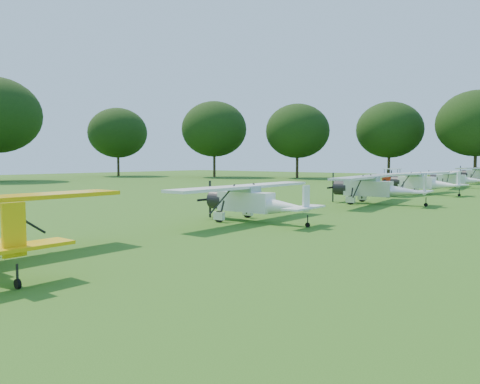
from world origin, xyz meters
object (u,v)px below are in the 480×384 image
at_px(aircraft_4, 375,186).
at_px(golf_cart, 392,178).
at_px(aircraft_5, 422,181).
at_px(aircraft_3, 253,199).
at_px(aircraft_6, 456,178).

bearing_deg(aircraft_4, golf_cart, 102.74).
height_order(aircraft_5, golf_cart, aircraft_5).
xyz_separation_m(aircraft_4, aircraft_5, (-0.59, 11.16, -0.03)).
xyz_separation_m(aircraft_3, aircraft_6, (-0.23, 35.53, -0.04)).
relative_size(aircraft_4, aircraft_5, 1.02).
height_order(aircraft_4, golf_cart, aircraft_4).
relative_size(aircraft_5, aircraft_6, 1.10).
distance_m(aircraft_4, golf_cart, 30.80).
xyz_separation_m(aircraft_4, aircraft_6, (-1.01, 23.02, -0.13)).
bearing_deg(aircraft_3, golf_cart, 101.31).
bearing_deg(aircraft_3, aircraft_4, 84.68).
height_order(aircraft_4, aircraft_6, aircraft_4).
distance_m(aircraft_4, aircraft_6, 23.04).
bearing_deg(aircraft_4, aircraft_5, 85.96).
height_order(aircraft_3, aircraft_4, aircraft_4).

